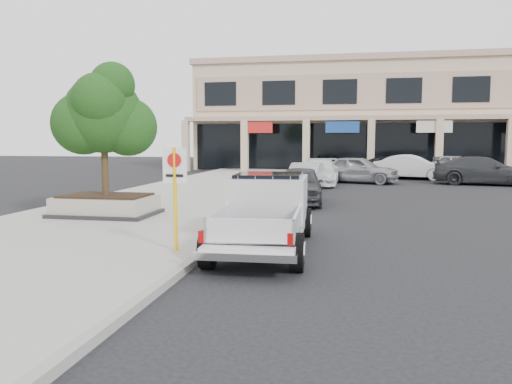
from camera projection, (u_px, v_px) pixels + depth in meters
ground at (285, 241)px, 12.91m from camera, size 120.00×120.00×0.00m
sidewalk at (168, 204)px, 19.81m from camera, size 8.00×52.00×0.15m
curb at (266, 206)px, 19.05m from camera, size 0.20×52.00×0.15m
strip_mall at (427, 115)px, 44.00m from camera, size 40.55×12.43×9.50m
planter at (106, 205)px, 16.34m from camera, size 3.20×2.20×0.68m
planter_tree at (109, 115)px, 16.16m from camera, size 2.90×2.55×4.00m
no_parking_sign at (175, 184)px, 11.00m from camera, size 0.55×0.09×2.30m
hedge at (254, 195)px, 18.01m from camera, size 1.10×0.99×0.93m
pickup_truck at (264, 213)px, 11.79m from camera, size 2.35×5.71×1.77m
curb_car_a at (300, 185)px, 20.49m from camera, size 2.14×4.62×1.53m
curb_car_b at (305, 177)px, 25.66m from camera, size 1.86×4.42×1.42m
curb_car_c at (319, 172)px, 28.91m from camera, size 2.14×5.24×1.52m
curb_car_d at (327, 165)px, 37.03m from camera, size 2.63×5.46×1.50m
lot_car_a at (358, 169)px, 30.18m from camera, size 5.18×3.28×1.64m
lot_car_b at (412, 167)px, 32.92m from camera, size 5.16×2.69×1.62m
lot_car_c at (484, 171)px, 28.96m from camera, size 5.96×3.19×1.64m
lot_car_d at (407, 165)px, 34.86m from camera, size 6.01×2.94×1.64m
lot_car_e at (457, 165)px, 35.93m from camera, size 4.83×2.47×1.57m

